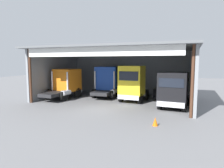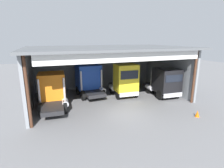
{
  "view_description": "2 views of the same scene",
  "coord_description": "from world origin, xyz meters",
  "px_view_note": "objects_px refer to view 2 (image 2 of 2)",
  "views": [
    {
      "loc": [
        7.48,
        -15.71,
        4.2
      ],
      "look_at": [
        0.0,
        3.35,
        1.9
      ],
      "focal_mm": 32.33,
      "sensor_mm": 36.0,
      "label": 1
    },
    {
      "loc": [
        -6.2,
        -13.23,
        6.41
      ],
      "look_at": [
        0.0,
        3.35,
        1.9
      ],
      "focal_mm": 28.45,
      "sensor_mm": 36.0,
      "label": 2
    }
  ],
  "objects_px": {
    "truck_black_yard_outside": "(164,82)",
    "truck_yellow_right_bay": "(124,80)",
    "oil_drum": "(126,83)",
    "traffic_cone": "(197,114)",
    "truck_blue_left_bay": "(89,80)",
    "truck_orange_center_left_bay": "(53,90)",
    "tool_cart": "(127,84)"
  },
  "relations": [
    {
      "from": "truck_black_yard_outside",
      "to": "tool_cart",
      "type": "bearing_deg",
      "value": -64.67
    },
    {
      "from": "truck_black_yard_outside",
      "to": "tool_cart",
      "type": "relative_size",
      "value": 5.32
    },
    {
      "from": "truck_orange_center_left_bay",
      "to": "tool_cart",
      "type": "height_order",
      "value": "truck_orange_center_left_bay"
    },
    {
      "from": "truck_blue_left_bay",
      "to": "oil_drum",
      "type": "relative_size",
      "value": 5.03
    },
    {
      "from": "truck_orange_center_left_bay",
      "to": "traffic_cone",
      "type": "distance_m",
      "value": 13.06
    },
    {
      "from": "oil_drum",
      "to": "truck_orange_center_left_bay",
      "type": "bearing_deg",
      "value": -154.62
    },
    {
      "from": "oil_drum",
      "to": "tool_cart",
      "type": "bearing_deg",
      "value": -90.75
    },
    {
      "from": "truck_black_yard_outside",
      "to": "traffic_cone",
      "type": "height_order",
      "value": "truck_black_yard_outside"
    },
    {
      "from": "oil_drum",
      "to": "traffic_cone",
      "type": "bearing_deg",
      "value": -82.31
    },
    {
      "from": "truck_orange_center_left_bay",
      "to": "truck_blue_left_bay",
      "type": "bearing_deg",
      "value": 35.7
    },
    {
      "from": "truck_orange_center_left_bay",
      "to": "oil_drum",
      "type": "bearing_deg",
      "value": 28.87
    },
    {
      "from": "truck_yellow_right_bay",
      "to": "truck_orange_center_left_bay",
      "type": "bearing_deg",
      "value": 8.18
    },
    {
      "from": "truck_blue_left_bay",
      "to": "tool_cart",
      "type": "relative_size",
      "value": 4.63
    },
    {
      "from": "oil_drum",
      "to": "traffic_cone",
      "type": "relative_size",
      "value": 1.65
    },
    {
      "from": "oil_drum",
      "to": "traffic_cone",
      "type": "height_order",
      "value": "oil_drum"
    },
    {
      "from": "truck_yellow_right_bay",
      "to": "truck_black_yard_outside",
      "type": "height_order",
      "value": "truck_yellow_right_bay"
    },
    {
      "from": "truck_yellow_right_bay",
      "to": "truck_black_yard_outside",
      "type": "relative_size",
      "value": 0.95
    },
    {
      "from": "oil_drum",
      "to": "traffic_cone",
      "type": "xyz_separation_m",
      "value": [
        1.5,
        -11.08,
        -0.18
      ]
    },
    {
      "from": "truck_black_yard_outside",
      "to": "tool_cart",
      "type": "distance_m",
      "value": 5.74
    },
    {
      "from": "truck_black_yard_outside",
      "to": "tool_cart",
      "type": "xyz_separation_m",
      "value": [
        -2.15,
        5.18,
        -1.23
      ]
    },
    {
      "from": "truck_orange_center_left_bay",
      "to": "oil_drum",
      "type": "xyz_separation_m",
      "value": [
        9.77,
        4.64,
        -1.29
      ]
    },
    {
      "from": "truck_orange_center_left_bay",
      "to": "truck_yellow_right_bay",
      "type": "xyz_separation_m",
      "value": [
        7.72,
        0.71,
        0.15
      ]
    },
    {
      "from": "traffic_cone",
      "to": "truck_blue_left_bay",
      "type": "bearing_deg",
      "value": 128.37
    },
    {
      "from": "truck_blue_left_bay",
      "to": "truck_yellow_right_bay",
      "type": "xyz_separation_m",
      "value": [
        3.61,
        -1.88,
        0.03
      ]
    },
    {
      "from": "truck_blue_left_bay",
      "to": "truck_black_yard_outside",
      "type": "distance_m",
      "value": 8.55
    },
    {
      "from": "truck_orange_center_left_bay",
      "to": "truck_yellow_right_bay",
      "type": "bearing_deg",
      "value": 8.76
    },
    {
      "from": "tool_cart",
      "to": "truck_orange_center_left_bay",
      "type": "bearing_deg",
      "value": -156.41
    },
    {
      "from": "traffic_cone",
      "to": "truck_yellow_right_bay",
      "type": "bearing_deg",
      "value": 116.34
    },
    {
      "from": "traffic_cone",
      "to": "oil_drum",
      "type": "bearing_deg",
      "value": 97.69
    },
    {
      "from": "truck_yellow_right_bay",
      "to": "oil_drum",
      "type": "height_order",
      "value": "truck_yellow_right_bay"
    },
    {
      "from": "truck_black_yard_outside",
      "to": "truck_yellow_right_bay",
      "type": "bearing_deg",
      "value": -18.37
    },
    {
      "from": "truck_yellow_right_bay",
      "to": "truck_blue_left_bay",
      "type": "bearing_deg",
      "value": -24.57
    }
  ]
}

